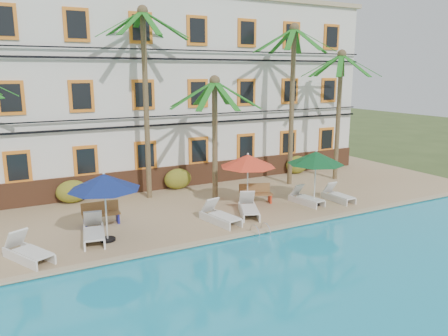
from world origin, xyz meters
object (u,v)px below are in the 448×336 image
umbrella_blue (104,182)px  pool_ladder (260,233)px  palm_b (145,80)px  lounger_b (94,232)px  lounger_a (28,251)px  umbrella_red (248,161)px  bench_left (101,213)px  lounger_e (306,198)px  lounger_c (220,215)px  bench_right (256,193)px  lounger_d (249,208)px  lounger_f (338,195)px  palm_e (339,97)px  palm_c (215,119)px  palm_d (293,84)px  umbrella_green (316,158)px

umbrella_blue → pool_ladder: 6.18m
palm_b → lounger_b: palm_b is taller
lounger_a → umbrella_red: bearing=9.6°
lounger_a → pool_ladder: size_ratio=2.86×
umbrella_blue → bench_left: (0.21, 1.94, -1.76)m
umbrella_blue → lounger_b: 1.98m
lounger_e → lounger_c: bearing=-174.5°
bench_left → bench_right: 7.22m
pool_ladder → lounger_e: bearing=29.5°
umbrella_red → bench_left: 6.74m
bench_left → lounger_d: bearing=-17.0°
lounger_f → lounger_e: bearing=169.1°
palm_e → umbrella_blue: bearing=-166.2°
lounger_b → lounger_e: size_ratio=1.15×
lounger_e → bench_left: size_ratio=1.23×
palm_c → lounger_d: 4.49m
palm_d → lounger_d: (-4.84, -3.61, -5.17)m
umbrella_blue → umbrella_red: 6.77m
palm_b → lounger_f: (7.89, -4.82, -5.49)m
pool_ladder → palm_e: bearing=32.1°
umbrella_green → lounger_d: size_ratio=1.22×
palm_b → lounger_f: size_ratio=5.10×
lounger_a → lounger_b: size_ratio=0.98×
palm_d → lounger_d: 7.95m
umbrella_red → umbrella_green: umbrella_green is taller
umbrella_green → lounger_e: size_ratio=1.39×
pool_ladder → bench_left: bearing=143.0°
lounger_c → pool_ladder: size_ratio=2.83×
umbrella_green → lounger_f: umbrella_green is taller
umbrella_green → lounger_c: (-5.07, -0.15, -1.93)m
lounger_e → pool_ladder: (-4.00, -2.26, -0.28)m
palm_d → umbrella_blue: (-10.99, -3.74, -3.26)m
lounger_f → bench_right: bench_right is taller
lounger_e → pool_ladder: 4.60m
palm_d → lounger_e: (-1.58, -3.45, -5.21)m
bench_right → umbrella_blue: bearing=-168.4°
lounger_b → palm_e: bearing=12.2°
lounger_e → umbrella_blue: bearing=-178.3°
palm_e → lounger_a: (-16.80, -3.94, -4.44)m
palm_d → lounger_a: palm_d is taller
bench_left → lounger_b: bearing=-111.4°
lounger_c → pool_ladder: lounger_c is taller
umbrella_blue → pool_ladder: size_ratio=3.51×
lounger_f → umbrella_green: bearing=179.6°
bench_right → palm_b: bearing=142.3°
palm_d → palm_e: bearing=-5.1°
palm_b → umbrella_blue: size_ratio=3.48×
bench_left → palm_b: bearing=43.5°
palm_b → palm_c: size_ratio=1.52×
lounger_a → lounger_e: 12.17m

